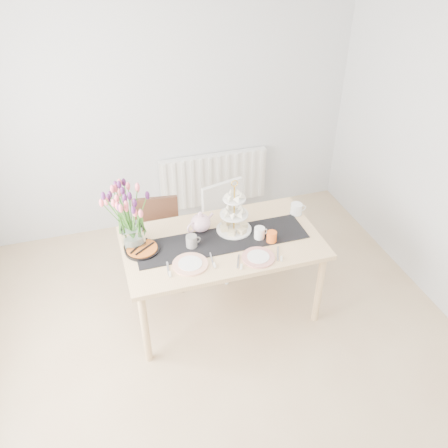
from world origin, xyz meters
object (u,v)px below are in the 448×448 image
object	(u,v)px
mug_white	(259,233)
plate_left	(190,264)
tart_tin	(142,249)
dining_table	(222,248)
cream_jug	(296,209)
mug_grey	(192,242)
chair_white	(228,221)
plate_right	(258,257)
teapot	(201,223)
radiator	(214,179)
tulip_vase	(129,208)
mug_orange	(272,237)
cake_stand	(234,218)
chair_brown	(158,236)

from	to	relation	value
mug_white	plate_left	bearing A→B (deg)	-173.51
tart_tin	mug_white	world-z (taller)	mug_white
dining_table	cream_jug	distance (m)	0.77
cream_jug	mug_grey	xyz separation A→B (m)	(-0.99, -0.19, 0.00)
chair_white	plate_right	distance (m)	0.92
dining_table	teapot	xyz separation A→B (m)	(-0.13, 0.18, 0.16)
dining_table	tart_tin	bearing A→B (deg)	174.79
mug_grey	plate_right	world-z (taller)	mug_grey
radiator	tulip_vase	world-z (taller)	tulip_vase
chair_white	mug_white	bearing A→B (deg)	-99.18
mug_orange	cake_stand	bearing A→B (deg)	87.15
tart_tin	plate_left	xyz separation A→B (m)	(0.32, -0.28, -0.01)
cake_stand	mug_grey	distance (m)	0.41
dining_table	plate_left	bearing A→B (deg)	-145.63
chair_white	cake_stand	bearing A→B (deg)	-116.83
tart_tin	mug_grey	bearing A→B (deg)	-9.27
tart_tin	plate_right	world-z (taller)	tart_tin
mug_white	plate_right	distance (m)	0.26
cake_stand	mug_grey	bearing A→B (deg)	-164.28
radiator	plate_left	bearing A→B (deg)	-111.67
cake_stand	cream_jug	bearing A→B (deg)	7.29
dining_table	plate_left	distance (m)	0.40
dining_table	tart_tin	xyz separation A→B (m)	(-0.64, 0.06, 0.09)
cake_stand	mug_grey	size ratio (longest dim) A/B	4.09
radiator	mug_white	bearing A→B (deg)	-92.18
dining_table	chair_white	distance (m)	0.66
mug_white	mug_orange	world-z (taller)	mug_white
dining_table	chair_brown	size ratio (longest dim) A/B	1.94
tart_tin	teapot	bearing A→B (deg)	13.28
radiator	mug_grey	distance (m)	1.65
teapot	radiator	bearing A→B (deg)	44.61
tulip_vase	plate_right	size ratio (longest dim) A/B	2.51
teapot	mug_white	xyz separation A→B (m)	(0.43, -0.24, -0.03)
radiator	teapot	world-z (taller)	teapot
cream_jug	plate_right	xyz separation A→B (m)	(-0.53, -0.48, -0.04)
chair_brown	mug_grey	distance (m)	0.70
radiator	chair_white	world-z (taller)	chair_white
chair_brown	chair_white	xyz separation A→B (m)	(0.68, 0.00, 0.02)
chair_brown	mug_white	bearing A→B (deg)	-33.55
teapot	chair_brown	bearing A→B (deg)	102.20
dining_table	mug_orange	xyz separation A→B (m)	(0.38, -0.13, 0.12)
mug_orange	mug_grey	bearing A→B (deg)	120.35
tart_tin	plate_right	size ratio (longest dim) A/B	1.05
tart_tin	chair_white	bearing A→B (deg)	30.79
chair_white	teapot	bearing A→B (deg)	-146.78
tart_tin	mug_white	size ratio (longest dim) A/B	2.65
mug_grey	tart_tin	bearing A→B (deg)	161.38
tart_tin	mug_orange	xyz separation A→B (m)	(1.02, -0.19, 0.03)
cake_stand	tart_tin	xyz separation A→B (m)	(-0.78, -0.05, -0.11)
dining_table	teapot	bearing A→B (deg)	125.98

